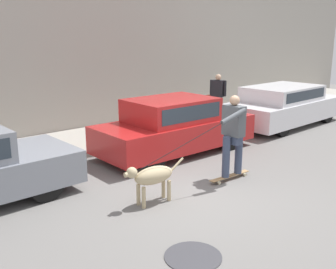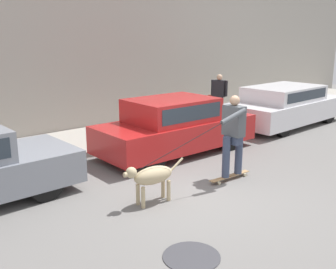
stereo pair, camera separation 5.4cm
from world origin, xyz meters
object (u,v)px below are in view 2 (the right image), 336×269
at_px(parked_car_2, 285,106).
at_px(pedestrian_with_bag, 218,95).
at_px(dog, 152,176).
at_px(parked_car_1, 175,127).
at_px(skateboarder, 233,133).

distance_m(parked_car_2, pedestrian_with_bag, 2.19).
bearing_deg(parked_car_2, dog, -165.64).
bearing_deg(dog, parked_car_1, -134.42).
distance_m(dog, pedestrian_with_bag, 6.91).
bearing_deg(dog, skateboarder, -179.00).
xyz_separation_m(skateboarder, pedestrian_with_bag, (3.82, 3.86, -0.03)).
relative_size(parked_car_1, dog, 3.35).
bearing_deg(dog, parked_car_2, -159.42).
bearing_deg(skateboarder, dog, -1.19).
bearing_deg(parked_car_1, pedestrian_with_bag, 27.00).
bearing_deg(pedestrian_with_bag, parked_car_1, -171.39).
height_order(parked_car_2, skateboarder, skateboarder).
xyz_separation_m(dog, skateboarder, (1.97, -0.13, 0.49)).
bearing_deg(parked_car_1, skateboarder, -99.07).
xyz_separation_m(parked_car_2, pedestrian_with_bag, (-1.34, 1.71, 0.31)).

